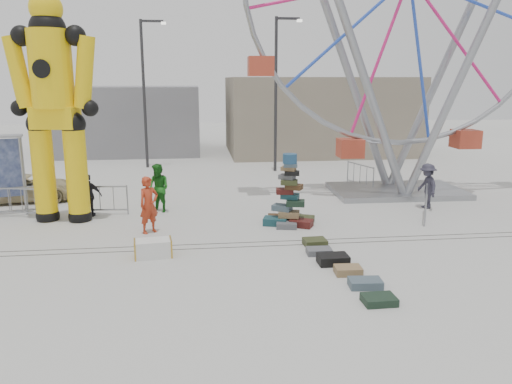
{
  "coord_description": "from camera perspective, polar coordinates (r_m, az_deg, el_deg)",
  "views": [
    {
      "loc": [
        -1.22,
        -13.4,
        4.84
      ],
      "look_at": [
        0.65,
        2.2,
        1.3
      ],
      "focal_mm": 35.0,
      "sensor_mm": 36.0,
      "label": 1
    }
  ],
  "objects": [
    {
      "name": "parked_suv",
      "position": [
        22.36,
        -24.64,
        0.44
      ],
      "size": [
        4.07,
        2.27,
        1.08
      ],
      "primitive_type": "imported",
      "rotation": [
        0.0,
        0.0,
        1.7
      ],
      "color": "tan",
      "rests_on": "ground"
    },
    {
      "name": "row_case_4",
      "position": [
        12.37,
        12.38,
        -10.15
      ],
      "size": [
        0.81,
        0.55,
        0.2
      ],
      "primitive_type": "cube",
      "rotation": [
        0.0,
        0.0,
        -0.08
      ],
      "color": "#495D69",
      "rests_on": "ground"
    },
    {
      "name": "barricade_dummy_b",
      "position": [
        19.74,
        -25.18,
        -1.08
      ],
      "size": [
        1.96,
        0.61,
        1.1
      ],
      "primitive_type": null,
      "rotation": [
        0.0,
        0.0,
        -0.26
      ],
      "color": "gray",
      "rests_on": "ground"
    },
    {
      "name": "building_left",
      "position": [
        35.82,
        -14.65,
        8.07
      ],
      "size": [
        10.0,
        8.0,
        4.4
      ],
      "primitive_type": "cube",
      "color": "gray",
      "rests_on": "ground"
    },
    {
      "name": "steamer_trunk",
      "position": [
        14.32,
        -11.68,
        -6.31
      ],
      "size": [
        1.1,
        0.72,
        0.48
      ],
      "primitive_type": "cube",
      "rotation": [
        0.0,
        0.0,
        0.12
      ],
      "color": "silver",
      "rests_on": "ground"
    },
    {
      "name": "building_right",
      "position": [
        34.47,
        7.04,
        8.72
      ],
      "size": [
        12.0,
        8.0,
        5.0
      ],
      "primitive_type": "cube",
      "color": "gray",
      "rests_on": "ground"
    },
    {
      "name": "crash_test_dummy",
      "position": [
        18.24,
        -22.09,
        9.59
      ],
      "size": [
        3.14,
        1.37,
        7.86
      ],
      "rotation": [
        0.0,
        0.0,
        -0.17
      ],
      "color": "black",
      "rests_on": "ground"
    },
    {
      "name": "row_case_2",
      "position": [
        13.67,
        8.8,
        -7.61
      ],
      "size": [
        0.82,
        0.57,
        0.26
      ],
      "primitive_type": "cube",
      "rotation": [
        0.0,
        0.0,
        0.01
      ],
      "color": "black",
      "rests_on": "ground"
    },
    {
      "name": "lamp_post_right",
      "position": [
        26.75,
        2.48,
        11.92
      ],
      "size": [
        1.41,
        0.25,
        8.0
      ],
      "color": "#2D2D30",
      "rests_on": "ground"
    },
    {
      "name": "row_case_0",
      "position": [
        15.06,
        6.76,
        -5.73
      ],
      "size": [
        0.69,
        0.59,
        0.21
      ],
      "primitive_type": "cube",
      "rotation": [
        0.0,
        0.0,
        0.05
      ],
      "color": "#383F1F",
      "rests_on": "ground"
    },
    {
      "name": "track_line_near",
      "position": [
        14.86,
        -1.78,
        -6.3
      ],
      "size": [
        40.0,
        0.04,
        0.01
      ],
      "primitive_type": "cube",
      "color": "#47443F",
      "rests_on": "ground"
    },
    {
      "name": "row_case_3",
      "position": [
        13.07,
        10.48,
        -8.79
      ],
      "size": [
        0.7,
        0.52,
        0.2
      ],
      "primitive_type": "cube",
      "rotation": [
        0.0,
        0.0,
        -0.05
      ],
      "color": "olive",
      "rests_on": "ground"
    },
    {
      "name": "pedestrian_black",
      "position": [
        18.94,
        -18.54,
        -0.37
      ],
      "size": [
        0.93,
        0.43,
        1.55
      ],
      "primitive_type": "imported",
      "rotation": [
        0.0,
        0.0,
        3.08
      ],
      "color": "black",
      "rests_on": "ground"
    },
    {
      "name": "barricade_wheel_front",
      "position": [
        18.65,
        18.84,
        -1.29
      ],
      "size": [
        0.96,
        1.85,
        1.1
      ],
      "primitive_type": null,
      "rotation": [
        0.0,
        0.0,
        1.12
      ],
      "color": "gray",
      "rests_on": "ground"
    },
    {
      "name": "row_case_5",
      "position": [
        11.6,
        13.89,
        -11.87
      ],
      "size": [
        0.73,
        0.55,
        0.18
      ],
      "primitive_type": "cube",
      "rotation": [
        0.0,
        0.0,
        0.02
      ],
      "color": "#1A2F20",
      "rests_on": "ground"
    },
    {
      "name": "ferris_wheel",
      "position": [
        22.29,
        16.97,
        19.62
      ],
      "size": [
        13.53,
        3.47,
        15.69
      ],
      "rotation": [
        0.0,
        0.0,
        -0.03
      ],
      "color": "gray",
      "rests_on": "ground"
    },
    {
      "name": "row_case_1",
      "position": [
        14.36,
        7.22,
        -6.73
      ],
      "size": [
        0.72,
        0.49,
        0.18
      ],
      "primitive_type": "cube",
      "rotation": [
        0.0,
        0.0,
        -0.04
      ],
      "color": "#5C5E64",
      "rests_on": "ground"
    },
    {
      "name": "suitcase_tower",
      "position": [
        17.02,
        3.8,
        -1.47
      ],
      "size": [
        1.89,
        1.56,
        2.44
      ],
      "rotation": [
        0.0,
        0.0,
        -0.35
      ],
      "color": "#1A474F",
      "rests_on": "ground"
    },
    {
      "name": "track_line_far",
      "position": [
        15.24,
        -1.91,
        -5.81
      ],
      "size": [
        40.0,
        0.04,
        0.01
      ],
      "primitive_type": "cube",
      "color": "#47443F",
      "rests_on": "ground"
    },
    {
      "name": "ground",
      "position": [
        14.3,
        -1.56,
        -7.09
      ],
      "size": [
        90.0,
        90.0,
        0.0
      ],
      "primitive_type": "plane",
      "color": "#9E9E99",
      "rests_on": "ground"
    },
    {
      "name": "pedestrian_green",
      "position": [
        18.9,
        -11.07,
        0.44
      ],
      "size": [
        1.11,
        1.09,
        1.81
      ],
      "primitive_type": "imported",
      "rotation": [
        0.0,
        0.0,
        -0.7
      ],
      "color": "#196318",
      "rests_on": "ground"
    },
    {
      "name": "barricade_dummy_c",
      "position": [
        19.1,
        -17.41,
        -0.87
      ],
      "size": [
        2.0,
        0.3,
        1.1
      ],
      "primitive_type": null,
      "rotation": [
        0.0,
        0.0,
        -0.1
      ],
      "color": "gray",
      "rests_on": "ground"
    },
    {
      "name": "pedestrian_red",
      "position": [
        16.35,
        -12.15,
        -1.45
      ],
      "size": [
        0.81,
        0.75,
        1.85
      ],
      "primitive_type": "imported",
      "rotation": [
        0.0,
        0.0,
        0.62
      ],
      "color": "#A73017",
      "rests_on": "ground"
    },
    {
      "name": "pedestrian_grey",
      "position": [
        20.18,
        18.97,
        0.65
      ],
      "size": [
        0.72,
        1.17,
        1.74
      ],
      "primitive_type": "imported",
      "rotation": [
        0.0,
        0.0,
        -1.5
      ],
      "color": "#292836",
      "rests_on": "ground"
    },
    {
      "name": "barricade_wheel_back",
      "position": [
        23.35,
        11.8,
        1.84
      ],
      "size": [
        0.67,
        1.94,
        1.1
      ],
      "primitive_type": null,
      "rotation": [
        0.0,
        0.0,
        -1.28
      ],
      "color": "gray",
      "rests_on": "ground"
    },
    {
      "name": "barricade_dummy_a",
      "position": [
        20.01,
        -24.8,
        -0.87
      ],
      "size": [
        1.95,
        0.64,
        1.1
      ],
      "primitive_type": null,
      "rotation": [
        0.0,
        0.0,
        0.28
      ],
      "color": "gray",
      "rests_on": "ground"
    },
    {
      "name": "lamp_post_left",
      "position": [
        28.53,
        -12.52,
        11.69
      ],
      "size": [
        1.41,
        0.25,
        8.0
      ],
      "color": "#2D2D30",
      "rests_on": "ground"
    }
  ]
}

